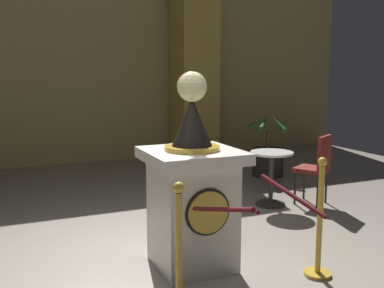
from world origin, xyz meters
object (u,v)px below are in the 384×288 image
Objects in this scene: stanchion_far at (319,235)px; cafe_table at (271,171)px; pedestal_clock at (192,194)px; potted_palm_right at (268,157)px; stanchion_near at (179,276)px; cafe_chair_red at (317,164)px.

stanchion_far reaches higher than cafe_table.
pedestal_clock is at bearing -142.48° from cafe_table.
pedestal_clock is 1.68× the size of stanchion_far.
potted_palm_right reaches higher than cafe_table.
stanchion_near is at bearing -170.62° from stanchion_far.
stanchion_far is (1.41, 0.23, 0.01)m from stanchion_near.
stanchion_near is at bearing -118.72° from pedestal_clock.
cafe_table is (-0.95, -1.54, 0.14)m from potted_palm_right.
stanchion_near is 0.98× the size of stanchion_far.
potted_palm_right is (1.75, 3.50, -0.05)m from stanchion_far.
potted_palm_right is 1.17× the size of cafe_chair_red.
stanchion_far is 2.24m from cafe_chair_red.
stanchion_near is at bearing -144.77° from cafe_chair_red.
potted_palm_right reaches higher than stanchion_far.
stanchion_far is 3.91m from potted_palm_right.
cafe_chair_red is (2.33, 1.13, -0.12)m from pedestal_clock.
cafe_chair_red is at bearing 25.74° from pedestal_clock.
stanchion_near is 1.41× the size of cafe_table.
pedestal_clock reaches higher than potted_palm_right.
pedestal_clock is 2.41× the size of cafe_table.
cafe_chair_red is (1.39, 1.74, 0.20)m from stanchion_far.
pedestal_clock is 1.60× the size of potted_palm_right.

